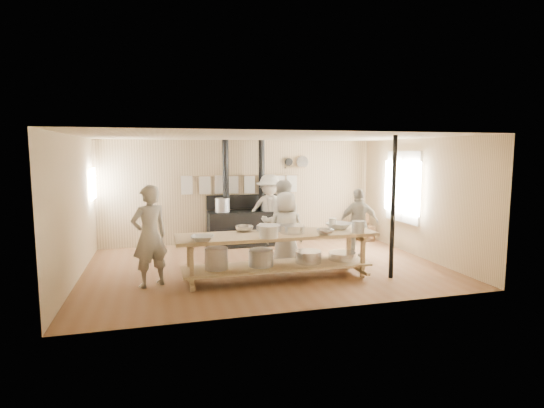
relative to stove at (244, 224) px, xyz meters
name	(u,v)px	position (x,y,z in m)	size (l,w,h in m)	color
ground	(265,266)	(0.01, -2.12, -0.52)	(7.00, 7.00, 0.00)	brown
room_shell	(265,187)	(0.01, -2.12, 1.10)	(7.00, 7.00, 7.00)	tan
window_right	(403,187)	(3.48, -1.52, 0.98)	(0.09, 1.50, 1.65)	beige
left_opening	(93,184)	(-3.44, -0.12, 1.08)	(0.00, 0.90, 0.90)	white
stove	(244,224)	(0.00, 0.00, 0.00)	(1.90, 0.75, 2.60)	black
towel_rail	(242,182)	(0.01, 0.28, 1.03)	(3.00, 0.04, 0.47)	tan
back_wall_shelf	(297,164)	(1.47, 0.32, 1.48)	(0.63, 0.14, 0.32)	tan
prep_table	(277,251)	(0.00, -3.02, 0.00)	(3.60, 0.90, 0.85)	tan
support_post	(393,208)	(2.06, -3.47, 0.78)	(0.08, 0.08, 2.60)	black
cook_far_left	(150,236)	(-2.20, -2.83, 0.36)	(0.64, 0.42, 1.75)	#BAB4A5
cook_left	(282,222)	(0.39, -2.00, 0.35)	(0.84, 0.66, 1.74)	#BAB4A5
cook_center	(286,230)	(0.39, -2.31, 0.25)	(0.75, 0.49, 1.53)	#BAB4A5
cook_right	(359,224)	(2.11, -2.02, 0.25)	(0.90, 0.37, 1.53)	#BAB4A5
cook_by_window	(270,210)	(0.59, -0.24, 0.36)	(1.14, 0.65, 1.76)	#BAB4A5
chair	(365,232)	(3.16, -0.33, -0.29)	(0.37, 0.37, 0.79)	brown
bowl_white_a	(203,238)	(-1.36, -3.35, 0.38)	(0.38, 0.38, 0.09)	silver
bowl_steel_a	(244,229)	(-0.53, -2.69, 0.38)	(0.33, 0.33, 0.10)	silver
bowl_white_b	(339,226)	(1.27, -2.87, 0.39)	(0.46, 0.46, 0.11)	silver
bowl_steel_b	(325,232)	(0.80, -3.35, 0.38)	(0.31, 0.31, 0.10)	silver
roasting_pan	(271,227)	(-0.03, -2.69, 0.38)	(0.47, 0.32, 0.11)	#B2B2B7
mixing_bowl_large	(292,229)	(0.28, -3.05, 0.40)	(0.45, 0.45, 0.14)	silver
bucket_galv	(358,227)	(1.44, -3.35, 0.44)	(0.23, 0.23, 0.22)	gray
deep_bowl_enamel	(269,232)	(-0.24, -3.35, 0.43)	(0.33, 0.33, 0.21)	silver
pitcher	(332,224)	(1.11, -2.93, 0.44)	(0.14, 0.14, 0.22)	silver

